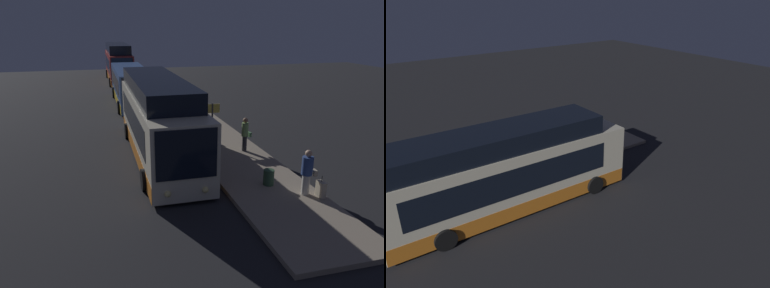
# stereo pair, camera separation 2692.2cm
# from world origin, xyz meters

# --- Properties ---
(ground) EXTENTS (80.00, 80.00, 0.00)m
(ground) POSITION_xyz_m (0.00, 0.00, 0.00)
(ground) COLOR #232326
(platform) EXTENTS (20.00, 3.55, 0.19)m
(platform) POSITION_xyz_m (0.00, 3.38, 0.09)
(platform) COLOR gray
(platform) RESTS_ON ground
(bus_lead) EXTENTS (11.65, 2.90, 3.98)m
(bus_lead) POSITION_xyz_m (-0.71, -0.16, 1.79)
(bus_lead) COLOR beige
(bus_lead) RESTS_ON ground
(bus_second) EXTENTS (10.23, 2.82, 2.98)m
(bus_second) POSITION_xyz_m (-14.22, -0.16, 1.48)
(bus_second) COLOR #33518C
(bus_second) RESTS_ON ground
(bus_third) EXTENTS (11.39, 2.76, 4.25)m
(bus_third) POSITION_xyz_m (-27.65, -0.16, 1.91)
(bus_third) COLOR maroon
(bus_third) RESTS_ON ground
(passenger_boarding) EXTENTS (0.47, 0.63, 1.81)m
(passenger_boarding) POSITION_xyz_m (5.68, 4.46, 1.16)
(passenger_boarding) COLOR silver
(passenger_boarding) RESTS_ON platform
(passenger_waiting) EXTENTS (0.41, 0.57, 1.77)m
(passenger_waiting) POSITION_xyz_m (0.22, 4.17, 1.16)
(passenger_waiting) COLOR #2D2D33
(passenger_waiting) RESTS_ON platform
(suitcase) EXTENTS (0.44, 0.21, 0.86)m
(suitcase) POSITION_xyz_m (6.02, 4.90, 0.50)
(suitcase) COLOR beige
(suitcase) RESTS_ON platform
(sign_post) EXTENTS (0.10, 0.83, 2.24)m
(sign_post) POSITION_xyz_m (-1.50, 2.94, 1.65)
(sign_post) COLOR #4C4C51
(sign_post) RESTS_ON platform
(trash_bin) EXTENTS (0.44, 0.44, 0.65)m
(trash_bin) POSITION_xyz_m (4.48, 3.48, 0.51)
(trash_bin) COLOR #2D4C33
(trash_bin) RESTS_ON platform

